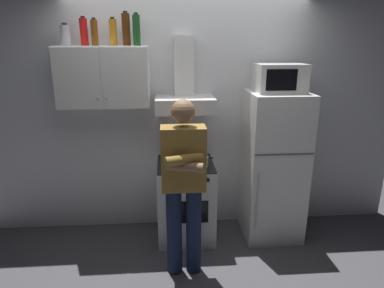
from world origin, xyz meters
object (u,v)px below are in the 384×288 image
object	(u,v)px
upper_cabinet	(104,77)
cooking_pot	(199,161)
person_standing	(184,183)
bottle_wine_green	(137,30)
range_hood	(184,92)
refrigerator	(273,166)
bottle_liquor_amber	(113,32)
stove_oven	(186,200)
microwave	(280,78)
bottle_soda_red	(84,32)
bottle_rum_dark	(126,29)
bottle_beer_brown	(95,33)
bottle_canister_steel	(65,35)

from	to	relation	value
upper_cabinet	cooking_pot	distance (m)	1.27
person_standing	bottle_wine_green	bearing A→B (deg)	119.18
person_standing	cooking_pot	bearing A→B (deg)	69.70
upper_cabinet	cooking_pot	bearing A→B (deg)	-14.73
bottle_wine_green	range_hood	bearing A→B (deg)	0.22
bottle_wine_green	upper_cabinet	bearing A→B (deg)	179.92
refrigerator	bottle_liquor_amber	world-z (taller)	bottle_liquor_amber
stove_oven	cooking_pot	world-z (taller)	cooking_pot
upper_cabinet	microwave	xyz separation A→B (m)	(1.75, -0.11, -0.01)
upper_cabinet	refrigerator	xyz separation A→B (m)	(1.75, -0.12, -0.95)
microwave	bottle_wine_green	world-z (taller)	bottle_wine_green
upper_cabinet	bottle_soda_red	distance (m)	0.46
bottle_rum_dark	bottle_soda_red	distance (m)	0.40
refrigerator	person_standing	distance (m)	1.17
refrigerator	range_hood	bearing A→B (deg)	172.45
upper_cabinet	bottle_beer_brown	world-z (taller)	bottle_beer_brown
refrigerator	cooking_pot	world-z (taller)	refrigerator
bottle_soda_red	bottle_wine_green	xyz separation A→B (m)	(0.50, -0.02, 0.02)
upper_cabinet	microwave	size ratio (longest dim) A/B	1.88
person_standing	bottle_beer_brown	xyz separation A→B (m)	(-0.80, 0.72, 1.27)
bottle_beer_brown	bottle_canister_steel	distance (m)	0.28
cooking_pot	bottle_canister_steel	size ratio (longest dim) A/B	1.40
upper_cabinet	bottle_rum_dark	size ratio (longest dim) A/B	2.85
stove_oven	bottle_soda_red	xyz separation A→B (m)	(-0.96, 0.14, 1.75)
range_hood	cooking_pot	world-z (taller)	range_hood
bottle_canister_steel	range_hood	bearing A→B (deg)	-0.64
upper_cabinet	cooking_pot	size ratio (longest dim) A/B	3.09
range_hood	bottle_beer_brown	distance (m)	1.03
bottle_canister_steel	bottle_soda_red	bearing A→B (deg)	1.12
microwave	bottle_liquor_amber	size ratio (longest dim) A/B	1.81
bottle_wine_green	bottle_liquor_amber	bearing A→B (deg)	169.99
microwave	bottle_rum_dark	bearing A→B (deg)	175.45
range_hood	bottle_rum_dark	bearing A→B (deg)	178.73
cooking_pot	upper_cabinet	bearing A→B (deg)	165.27
range_hood	bottle_liquor_amber	world-z (taller)	bottle_liquor_amber
refrigerator	bottle_soda_red	world-z (taller)	bottle_soda_red
bottle_soda_red	bottle_beer_brown	bearing A→B (deg)	-16.20
refrigerator	bottle_liquor_amber	distance (m)	2.14
stove_oven	bottle_rum_dark	bearing A→B (deg)	166.02
upper_cabinet	bottle_canister_steel	world-z (taller)	bottle_canister_steel
stove_oven	microwave	xyz separation A→B (m)	(0.95, 0.02, 1.31)
bottle_wine_green	microwave	bearing A→B (deg)	-4.30
range_hood	bottle_wine_green	size ratio (longest dim) A/B	2.48
person_standing	bottle_rum_dark	xyz separation A→B (m)	(-0.51, 0.74, 1.30)
bottle_canister_steel	bottle_wine_green	bearing A→B (deg)	-1.23
upper_cabinet	bottle_wine_green	xyz separation A→B (m)	(0.34, -0.00, 0.44)
upper_cabinet	bottle_wine_green	size ratio (longest dim) A/B	2.98
bottle_soda_red	person_standing	bearing A→B (deg)	-39.43
bottle_rum_dark	microwave	bearing A→B (deg)	-4.55
refrigerator	bottle_canister_steel	world-z (taller)	bottle_canister_steel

